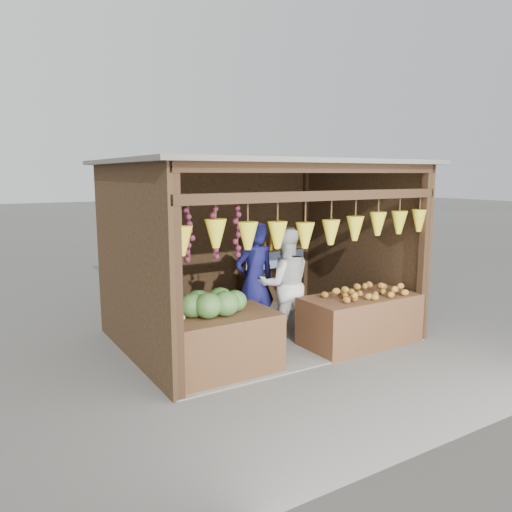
{
  "coord_description": "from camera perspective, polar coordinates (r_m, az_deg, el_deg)",
  "views": [
    {
      "loc": [
        -3.91,
        -6.31,
        2.47
      ],
      "look_at": [
        -0.12,
        -0.1,
        1.27
      ],
      "focal_mm": 35.0,
      "sensor_mm": 36.0,
      "label": 1
    }
  ],
  "objects": [
    {
      "name": "counter_left",
      "position": [
        6.31,
        -4.43,
        -10.01
      ],
      "size": [
        1.49,
        0.85,
        0.76
      ],
      "primitive_type": "cube",
      "color": "#4E311A",
      "rests_on": "ground"
    },
    {
      "name": "stool",
      "position": [
        7.1,
        -10.19,
        -9.72
      ],
      "size": [
        0.34,
        0.34,
        0.32
      ],
      "primitive_type": "cube",
      "color": "black",
      "rests_on": "ground"
    },
    {
      "name": "stall_structure",
      "position": [
        7.42,
        0.37,
        3.16
      ],
      "size": [
        4.3,
        3.3,
        2.66
      ],
      "color": "slate",
      "rests_on": "ground"
    },
    {
      "name": "vendor_seated",
      "position": [
        6.92,
        -10.34,
        -4.63
      ],
      "size": [
        0.57,
        0.52,
        0.98
      ],
      "primitive_type": "imported",
      "rotation": [
        0.0,
        0.0,
        2.56
      ],
      "color": "#523B20",
      "rests_on": "stool"
    },
    {
      "name": "back_shelf",
      "position": [
        9.21,
        1.75,
        -0.6
      ],
      "size": [
        1.25,
        0.32,
        1.32
      ],
      "color": "#382314",
      "rests_on": "ground"
    },
    {
      "name": "tanfruit_pile",
      "position": [
        5.9,
        -9.92,
        -6.98
      ],
      "size": [
        0.34,
        0.4,
        0.13
      ],
      "primitive_type": null,
      "color": "#9A8747",
      "rests_on": "counter_left"
    },
    {
      "name": "mango_pile",
      "position": [
        7.39,
        12.59,
        -3.67
      ],
      "size": [
        1.4,
        0.64,
        0.22
      ],
      "primitive_type": null,
      "color": "#BD4719",
      "rests_on": "counter_right"
    },
    {
      "name": "ground",
      "position": [
        7.83,
        0.4,
        -9.01
      ],
      "size": [
        80.0,
        80.0,
        0.0
      ],
      "primitive_type": "plane",
      "color": "#514F49",
      "rests_on": "ground"
    },
    {
      "name": "counter_right",
      "position": [
        7.51,
        11.79,
        -7.13
      ],
      "size": [
        1.73,
        0.85,
        0.72
      ],
      "primitive_type": "cube",
      "color": "#52301B",
      "rests_on": "ground"
    },
    {
      "name": "woman_standing",
      "position": [
        7.42,
        3.29,
        -3.24
      ],
      "size": [
        0.99,
        0.87,
        1.7
      ],
      "primitive_type": "imported",
      "rotation": [
        0.0,
        0.0,
        2.82
      ],
      "color": "silver",
      "rests_on": "ground"
    },
    {
      "name": "melon_pile",
      "position": [
        6.17,
        -4.63,
        -5.24
      ],
      "size": [
        1.0,
        0.5,
        0.32
      ],
      "primitive_type": null,
      "color": "#194913",
      "rests_on": "counter_left"
    },
    {
      "name": "man_standing",
      "position": [
        7.43,
        -0.14,
        -2.93
      ],
      "size": [
        0.66,
        0.45,
        1.77
      ],
      "primitive_type": "imported",
      "rotation": [
        0.0,
        0.0,
        3.1
      ],
      "color": "#161653",
      "rests_on": "ground"
    }
  ]
}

